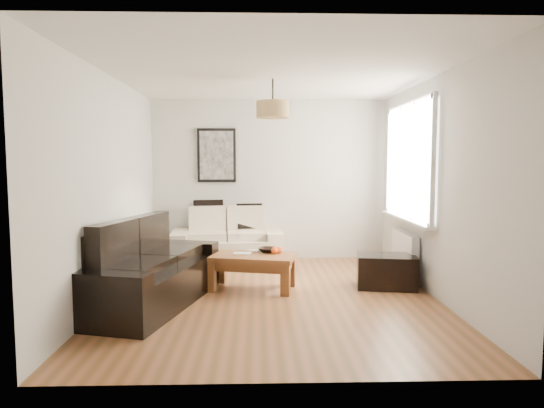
{
  "coord_description": "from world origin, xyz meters",
  "views": [
    {
      "loc": [
        -0.18,
        -5.57,
        1.6
      ],
      "look_at": [
        0.0,
        0.6,
        1.05
      ],
      "focal_mm": 31.54,
      "sensor_mm": 36.0,
      "label": 1
    }
  ],
  "objects_px": {
    "coffee_table": "(252,272)",
    "ottoman": "(386,271)",
    "loveseat_cream": "(227,238)",
    "sofa_leather": "(147,266)"
  },
  "relations": [
    {
      "from": "loveseat_cream",
      "to": "sofa_leather",
      "type": "xyz_separation_m",
      "value": [
        -0.76,
        -2.06,
        0.02
      ]
    },
    {
      "from": "sofa_leather",
      "to": "ottoman",
      "type": "xyz_separation_m",
      "value": [
        2.88,
        0.63,
        -0.23
      ]
    },
    {
      "from": "coffee_table",
      "to": "ottoman",
      "type": "height_order",
      "value": "coffee_table"
    },
    {
      "from": "loveseat_cream",
      "to": "ottoman",
      "type": "height_order",
      "value": "loveseat_cream"
    },
    {
      "from": "sofa_leather",
      "to": "ottoman",
      "type": "relative_size",
      "value": 2.77
    },
    {
      "from": "loveseat_cream",
      "to": "sofa_leather",
      "type": "height_order",
      "value": "sofa_leather"
    },
    {
      "from": "loveseat_cream",
      "to": "coffee_table",
      "type": "bearing_deg",
      "value": -79.05
    },
    {
      "from": "loveseat_cream",
      "to": "ottoman",
      "type": "xyz_separation_m",
      "value": [
        2.12,
        -1.43,
        -0.21
      ]
    },
    {
      "from": "sofa_leather",
      "to": "coffee_table",
      "type": "distance_m",
      "value": 1.34
    },
    {
      "from": "sofa_leather",
      "to": "coffee_table",
      "type": "xyz_separation_m",
      "value": [
        1.17,
        0.61,
        -0.22
      ]
    }
  ]
}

